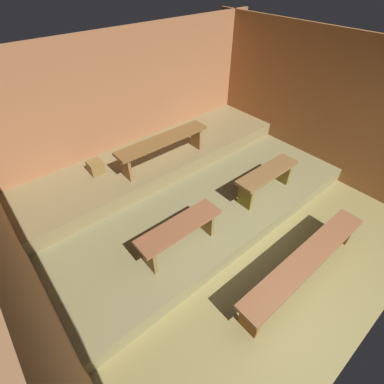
% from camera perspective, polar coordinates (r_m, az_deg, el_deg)
% --- Properties ---
extents(ground, '(6.06, 5.27, 0.08)m').
position_cam_1_polar(ground, '(4.91, 3.72, -5.41)').
color(ground, olive).
extents(wall_back, '(6.06, 0.06, 2.56)m').
position_cam_1_polar(wall_back, '(5.69, -12.15, 17.04)').
color(wall_back, '#955D39').
rests_on(wall_back, ground).
extents(wall_left, '(0.06, 5.27, 2.56)m').
position_cam_1_polar(wall_left, '(3.27, -32.20, -10.40)').
color(wall_left, '#91613D').
rests_on(wall_left, ground).
extents(wall_right, '(0.06, 5.27, 2.56)m').
position_cam_1_polar(wall_right, '(6.04, 23.83, 15.96)').
color(wall_right, '#975A2F').
rests_on(wall_right, ground).
extents(platform_lower, '(5.26, 3.12, 0.26)m').
position_cam_1_polar(platform_lower, '(5.16, -1.31, 0.03)').
color(platform_lower, olive).
rests_on(platform_lower, ground).
extents(platform_middle, '(5.26, 1.34, 0.26)m').
position_cam_1_polar(platform_middle, '(5.58, -7.18, 6.64)').
color(platform_middle, olive).
rests_on(platform_middle, platform_lower).
extents(bench_floor_center, '(2.39, 0.34, 0.48)m').
position_cam_1_polar(bench_floor_center, '(4.09, 21.97, -12.78)').
color(bench_floor_center, brown).
rests_on(bench_floor_center, ground).
extents(bench_lower_left, '(1.24, 0.34, 0.48)m').
position_cam_1_polar(bench_lower_left, '(3.83, -2.54, -7.77)').
color(bench_lower_left, brown).
rests_on(bench_lower_left, platform_lower).
extents(bench_lower_right, '(1.24, 0.34, 0.48)m').
position_cam_1_polar(bench_lower_right, '(4.86, 14.85, 3.13)').
color(bench_lower_right, brown).
rests_on(bench_lower_right, platform_lower).
extents(bench_middle_center, '(1.77, 0.34, 0.48)m').
position_cam_1_polar(bench_middle_center, '(5.05, -5.85, 9.79)').
color(bench_middle_center, brown).
rests_on(bench_middle_center, platform_middle).
extents(wooden_crate_middle, '(0.23, 0.23, 0.23)m').
position_cam_1_polar(wooden_crate_middle, '(5.17, -18.83, 4.76)').
color(wooden_crate_middle, brown).
rests_on(wooden_crate_middle, platform_middle).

